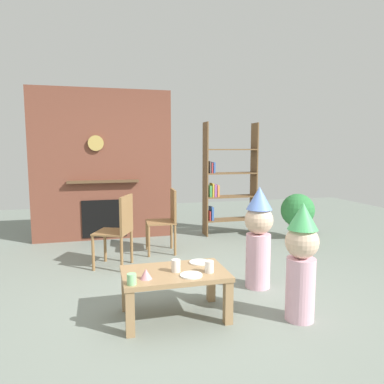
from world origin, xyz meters
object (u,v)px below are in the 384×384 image
(paper_cup_center, at_px, (132,279))
(child_with_cone_hat, at_px, (301,259))
(paper_cup_near_left, at_px, (176,266))
(bookshelf, at_px, (226,183))
(child_in_pink, at_px, (259,235))
(paper_plate_front, at_px, (199,262))
(dining_chair_middle, at_px, (167,217))
(coffee_table, at_px, (175,279))
(dining_chair_left, at_px, (119,227))
(paper_plate_rear, at_px, (191,275))
(birthday_cake_slice, at_px, (146,274))
(potted_plant_tall, at_px, (298,212))
(paper_cup_near_right, at_px, (209,267))

(paper_cup_center, xyz_separation_m, child_with_cone_hat, (1.42, -0.11, 0.08))
(paper_cup_near_left, xyz_separation_m, child_with_cone_hat, (1.02, -0.31, 0.07))
(bookshelf, bearing_deg, child_in_pink, -101.85)
(paper_plate_front, height_order, dining_chair_middle, dining_chair_middle)
(paper_cup_center, distance_m, child_with_cone_hat, 1.42)
(coffee_table, distance_m, dining_chair_left, 1.53)
(bookshelf, distance_m, paper_plate_rear, 3.28)
(coffee_table, xyz_separation_m, birthday_cake_slice, (-0.26, -0.12, 0.12))
(birthday_cake_slice, bearing_deg, potted_plant_tall, 39.96)
(paper_cup_near_right, distance_m, paper_plate_front, 0.27)
(coffee_table, relative_size, dining_chair_middle, 1.00)
(bookshelf, height_order, paper_cup_center, bookshelf)
(paper_plate_front, bearing_deg, potted_plant_tall, 42.29)
(paper_cup_center, bearing_deg, paper_cup_near_right, 9.69)
(paper_cup_center, height_order, dining_chair_left, dining_chair_left)
(child_with_cone_hat, distance_m, dining_chair_left, 2.29)
(bookshelf, height_order, dining_chair_left, bookshelf)
(paper_cup_near_left, height_order, paper_plate_rear, paper_cup_near_left)
(bookshelf, xyz_separation_m, birthday_cake_slice, (-1.75, -2.91, -0.42))
(paper_plate_front, relative_size, birthday_cake_slice, 1.84)
(coffee_table, distance_m, paper_cup_center, 0.46)
(bookshelf, distance_m, child_with_cone_hat, 3.17)
(paper_plate_front, bearing_deg, bookshelf, 65.13)
(paper_cup_near_right, xyz_separation_m, paper_cup_center, (-0.67, -0.11, -0.01))
(coffee_table, height_order, potted_plant_tall, potted_plant_tall)
(coffee_table, xyz_separation_m, paper_cup_near_left, (0.01, -0.01, 0.13))
(paper_cup_near_left, xyz_separation_m, dining_chair_middle, (0.29, 1.98, 0.05))
(paper_plate_rear, distance_m, child_in_pink, 1.07)
(bookshelf, bearing_deg, paper_plate_front, -114.87)
(paper_cup_near_right, distance_m, dining_chair_left, 1.71)
(child_in_pink, relative_size, dining_chair_middle, 1.20)
(paper_cup_near_right, xyz_separation_m, birthday_cake_slice, (-0.55, -0.02, -0.01))
(birthday_cake_slice, xyz_separation_m, dining_chair_left, (-0.12, 1.59, 0.06))
(bookshelf, relative_size, paper_plate_rear, 10.05)
(child_in_pink, relative_size, potted_plant_tall, 1.46)
(paper_plate_rear, height_order, birthday_cake_slice, birthday_cake_slice)
(coffee_table, height_order, paper_plate_front, paper_plate_front)
(potted_plant_tall, bearing_deg, birthday_cake_slice, -140.04)
(paper_cup_center, bearing_deg, coffee_table, 28.99)
(child_with_cone_hat, relative_size, child_in_pink, 0.95)
(paper_cup_near_left, xyz_separation_m, child_in_pink, (0.99, 0.46, 0.10))
(paper_cup_near_left, bearing_deg, bookshelf, 62.23)
(dining_chair_left, height_order, potted_plant_tall, dining_chair_left)
(bookshelf, relative_size, paper_cup_center, 21.71)
(paper_cup_near_right, relative_size, paper_plate_front, 0.55)
(paper_cup_center, relative_size, dining_chair_left, 0.10)
(paper_cup_center, xyz_separation_m, dining_chair_left, (0.00, 1.69, 0.05))
(dining_chair_left, bearing_deg, paper_cup_near_right, 136.91)
(coffee_table, xyz_separation_m, dining_chair_middle, (0.30, 1.96, 0.17))
(birthday_cake_slice, distance_m, dining_chair_middle, 2.16)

